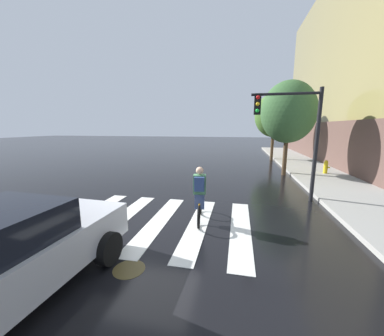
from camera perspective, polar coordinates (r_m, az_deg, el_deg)
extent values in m
plane|color=black|center=(7.00, -9.80, -13.28)|extent=(120.00, 120.00, 0.00)
cube|color=silver|center=(8.07, -25.24, -10.83)|extent=(0.55, 4.08, 0.01)
cube|color=silver|center=(7.43, -17.59, -12.14)|extent=(0.55, 4.08, 0.01)
cube|color=silver|center=(6.94, -8.59, -13.39)|extent=(0.55, 4.08, 0.01)
cube|color=silver|center=(6.64, 1.58, -14.40)|extent=(0.55, 4.08, 0.01)
cube|color=silver|center=(6.56, 12.43, -15.01)|extent=(0.55, 4.08, 0.01)
cylinder|color=#473D1E|center=(5.02, -15.95, -23.80)|extent=(0.64, 0.64, 0.01)
cylinder|color=black|center=(6.37, -35.52, -14.31)|extent=(0.27, 0.69, 0.68)
cylinder|color=black|center=(5.14, -20.75, -18.87)|extent=(0.27, 0.69, 0.68)
torus|color=black|center=(6.32, 1.76, -12.54)|extent=(0.14, 0.66, 0.66)
torus|color=black|center=(7.30, 2.25, -9.32)|extent=(0.14, 0.66, 0.66)
cylinder|color=orange|center=(6.71, 2.04, -8.59)|extent=(0.15, 0.89, 0.05)
cylinder|color=orange|center=(6.54, 1.97, -8.45)|extent=(0.04, 0.04, 0.45)
cube|color=#384772|center=(6.52, 1.97, -8.04)|extent=(0.30, 0.23, 0.56)
cube|color=#3F724C|center=(6.39, 1.99, -4.21)|extent=(0.39, 0.28, 0.56)
sphere|color=tan|center=(6.30, 2.02, -0.69)|extent=(0.22, 0.22, 0.22)
cube|color=navy|center=(6.21, 1.90, -4.19)|extent=(0.30, 0.19, 0.40)
cylinder|color=black|center=(9.35, 29.41, 4.84)|extent=(0.14, 0.14, 4.20)
cylinder|color=black|center=(9.11, 22.99, 17.24)|extent=(2.40, 0.10, 0.10)
cube|color=black|center=(8.95, 16.56, 15.50)|extent=(0.24, 0.20, 0.76)
sphere|color=red|center=(8.87, 16.71, 17.11)|extent=(0.14, 0.14, 0.14)
sphere|color=gold|center=(8.84, 16.62, 15.57)|extent=(0.14, 0.14, 0.14)
sphere|color=green|center=(8.82, 16.54, 14.02)|extent=(0.14, 0.14, 0.14)
cylinder|color=gold|center=(15.02, 31.25, 0.03)|extent=(0.22, 0.22, 0.65)
sphere|color=gold|center=(14.97, 31.38, 1.41)|extent=(0.18, 0.18, 0.18)
cylinder|color=gold|center=(15.07, 31.83, 0.13)|extent=(0.12, 0.09, 0.09)
cylinder|color=#4C3823|center=(14.08, 22.91, 3.19)|extent=(0.24, 0.24, 2.44)
ellipsoid|color=#386033|center=(14.02, 23.64, 13.09)|extent=(3.03, 3.03, 3.49)
cylinder|color=#4C3823|center=(20.18, 20.00, 5.49)|extent=(0.24, 0.24, 2.53)
ellipsoid|color=#47722D|center=(20.14, 20.46, 12.66)|extent=(3.15, 3.15, 3.62)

